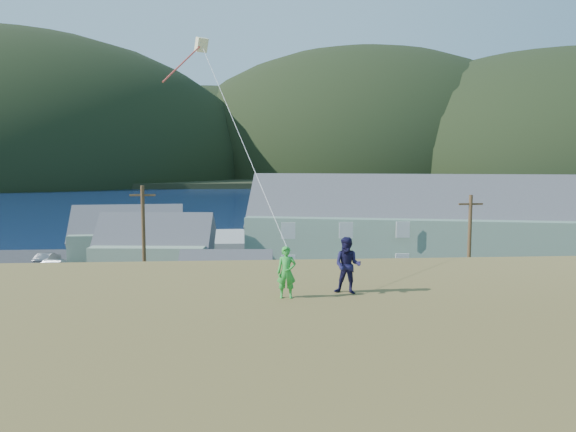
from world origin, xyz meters
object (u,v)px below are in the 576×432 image
(shed_palegreen_near, at_px, (155,251))
(shed_white, at_px, (226,284))
(kite_flyer_navy, at_px, (348,265))
(kite_flyer_green, at_px, (286,272))
(lodge, at_px, (420,228))
(wharf, at_px, (185,239))
(shed_palegreen_far, at_px, (128,238))

(shed_palegreen_near, height_order, shed_white, shed_palegreen_near)
(shed_white, height_order, kite_flyer_navy, kite_flyer_navy)
(kite_flyer_green, bearing_deg, kite_flyer_navy, 17.07)
(lodge, bearing_deg, wharf, 151.77)
(wharf, height_order, shed_palegreen_near, shed_palegreen_near)
(lodge, height_order, shed_palegreen_near, lodge)
(wharf, bearing_deg, shed_palegreen_far, -105.57)
(kite_flyer_navy, bearing_deg, shed_palegreen_near, 129.21)
(kite_flyer_green, bearing_deg, lodge, 71.85)
(shed_palegreen_near, bearing_deg, shed_white, -51.41)
(shed_palegreen_near, bearing_deg, kite_flyer_green, -69.29)
(wharf, distance_m, kite_flyer_navy, 59.59)
(shed_palegreen_near, relative_size, kite_flyer_green, 7.43)
(shed_palegreen_far, bearing_deg, lodge, -16.79)
(kite_flyer_navy, bearing_deg, lodge, 90.73)
(lodge, distance_m, shed_palegreen_far, 29.67)
(kite_flyer_navy, bearing_deg, shed_palegreen_far, 130.83)
(kite_flyer_navy, bearing_deg, wharf, 122.02)
(wharf, xyz_separation_m, kite_flyer_navy, (11.09, -58.05, 7.57))
(shed_palegreen_far, bearing_deg, shed_white, -64.17)
(shed_palegreen_far, relative_size, kite_flyer_navy, 7.11)
(shed_palegreen_far, bearing_deg, wharf, 70.37)
(wharf, bearing_deg, kite_flyer_navy, -79.18)
(wharf, distance_m, shed_palegreen_near, 23.74)
(wharf, xyz_separation_m, kite_flyer_green, (9.29, -58.45, 7.48))
(shed_palegreen_near, distance_m, shed_white, 12.34)
(wharf, height_order, kite_flyer_green, kite_flyer_green)
(kite_flyer_green, bearing_deg, shed_palegreen_near, 109.63)
(shed_white, xyz_separation_m, kite_flyer_green, (2.69, -24.50, 5.85))
(lodge, height_order, kite_flyer_green, lodge)
(wharf, bearing_deg, lodge, -41.26)
(lodge, relative_size, kite_flyer_navy, 20.67)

